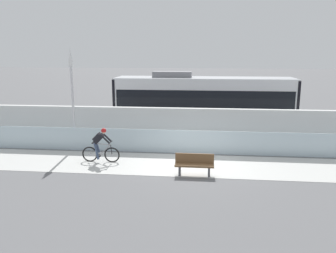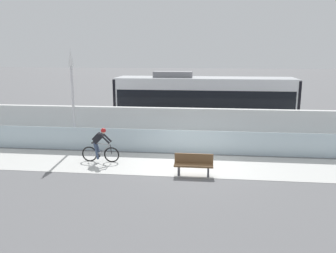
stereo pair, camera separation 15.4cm
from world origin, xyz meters
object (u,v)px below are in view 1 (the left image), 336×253
(bench, at_px, (194,164))
(cyclist_on_bike, at_px, (100,145))
(tram, at_px, (203,102))
(lamp_post_antenna, at_px, (72,86))

(bench, bearing_deg, cyclist_on_bike, 163.58)
(tram, height_order, lamp_post_antenna, lamp_post_antenna)
(tram, bearing_deg, lamp_post_antenna, -144.83)
(lamp_post_antenna, distance_m, bench, 7.78)
(tram, height_order, cyclist_on_bike, tram)
(cyclist_on_bike, distance_m, bench, 4.55)
(tram, xyz_separation_m, bench, (-0.28, -8.14, -1.41))
(cyclist_on_bike, height_order, bench, cyclist_on_bike)
(bench, bearing_deg, tram, 88.06)
(tram, bearing_deg, cyclist_on_bike, -124.05)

